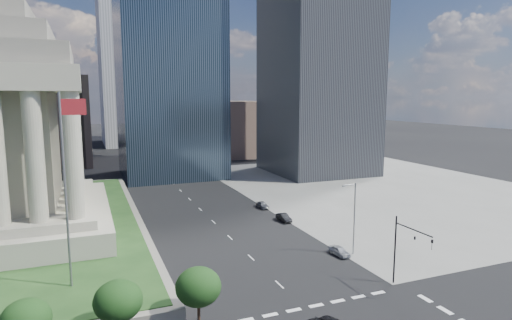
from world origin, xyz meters
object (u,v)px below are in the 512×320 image
parked_sedan_mid (284,218)px  flagpole (66,180)px  parked_sedan_far (263,205)px  parked_sedan_near (339,251)px  street_lamp_north (353,214)px  traffic_signal_ne (406,244)px

parked_sedan_mid → flagpole: bearing=-151.8°
flagpole → parked_sedan_far: (33.33, 28.38, -12.47)m
parked_sedan_near → parked_sedan_far: size_ratio=0.96×
parked_sedan_near → parked_sedan_far: 27.06m
flagpole → parked_sedan_mid: size_ratio=5.15×
street_lamp_north → parked_sedan_mid: street_lamp_north is taller
traffic_signal_ne → street_lamp_north: 11.34m
flagpole → parked_sedan_far: flagpole is taller
flagpole → parked_sedan_near: bearing=2.3°
parked_sedan_far → street_lamp_north: bearing=-85.6°
flagpole → parked_sedan_mid: bearing=29.5°
street_lamp_north → parked_sedan_mid: bearing=95.9°
street_lamp_north → parked_sedan_near: (-1.83, 0.31, -5.04)m
flagpole → parked_sedan_near: 35.62m
traffic_signal_ne → parked_sedan_far: bearing=91.5°
street_lamp_north → parked_sedan_mid: 18.63m
street_lamp_north → flagpole: bearing=-178.4°
parked_sedan_near → parked_sedan_far: bearing=87.1°
street_lamp_north → traffic_signal_ne: bearing=-94.2°
street_lamp_north → parked_sedan_near: size_ratio=2.73×
traffic_signal_ne → street_lamp_north: street_lamp_north is taller
flagpole → street_lamp_north: flagpole is taller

